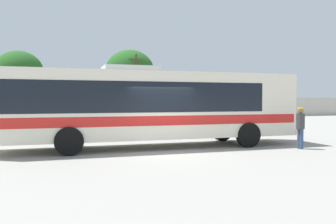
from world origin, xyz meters
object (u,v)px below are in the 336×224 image
Objects in this scene: coach_bus_cream_red at (149,104)px; attendant_by_bus_door at (300,125)px; utility_pole_near at (136,84)px; parked_car_second_red at (42,114)px; roadside_tree_midleft at (19,71)px; roadside_tree_right at (179,85)px; roadside_tree_midright at (130,70)px.

coach_bus_cream_red reaches higher than attendant_by_bus_door.
coach_bus_cream_red is 26.37m from utility_pole_near.
coach_bus_cream_red reaches higher than parked_car_second_red.
roadside_tree_right is at bearing 4.30° from roadside_tree_midleft.
utility_pole_near reaches higher than coach_bus_cream_red.
roadside_tree_midleft is at bearing 115.91° from attendant_by_bus_door.
parked_car_second_red is 0.78× the size of roadside_tree_right.
attendant_by_bus_door is 31.38m from roadside_tree_midright.
roadside_tree_right is at bearing -17.74° from roadside_tree_midright.
attendant_by_bus_door is at bearing -99.55° from roadside_tree_right.
parked_car_second_red is at bearing -151.43° from roadside_tree_right.
roadside_tree_midright is at bearing 46.74° from parked_car_second_red.
attendant_by_bus_door is 0.24× the size of roadside_tree_midleft.
roadside_tree_midleft reaches higher than parked_car_second_red.
coach_bus_cream_red is 19.02m from parked_car_second_red.
roadside_tree_midright is (9.84, 10.46, 4.91)m from parked_car_second_red.
coach_bus_cream_red is at bearing 158.84° from attendant_by_bus_door.
roadside_tree_right is (15.74, 8.57, 3.08)m from parked_car_second_red.
parked_car_second_red is at bearing 117.82° from attendant_by_bus_door.
attendant_by_bus_door is at bearing -88.31° from utility_pole_near.
roadside_tree_midleft is (-13.48, 27.74, 4.06)m from attendant_by_bus_door.
attendant_by_bus_door is 28.22m from utility_pole_near.
roadside_tree_midright is at bearing 14.68° from roadside_tree_midleft.
utility_pole_near is 3.47m from roadside_tree_midright.
coach_bus_cream_red is at bearing -73.25° from roadside_tree_midleft.
roadside_tree_midleft is (-7.67, 25.50, 3.21)m from coach_bus_cream_red.
roadside_tree_right is (18.37, 1.38, -1.19)m from roadside_tree_midleft.
parked_car_second_red is at bearing 105.40° from coach_bus_cream_red.
roadside_tree_midright is (-1.00, 31.01, 4.69)m from attendant_by_bus_door.
coach_bus_cream_red is 7.40× the size of attendant_by_bus_door.
coach_bus_cream_red is at bearing -99.48° from roadside_tree_midright.
utility_pole_near is 1.02× the size of roadside_tree_midleft.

